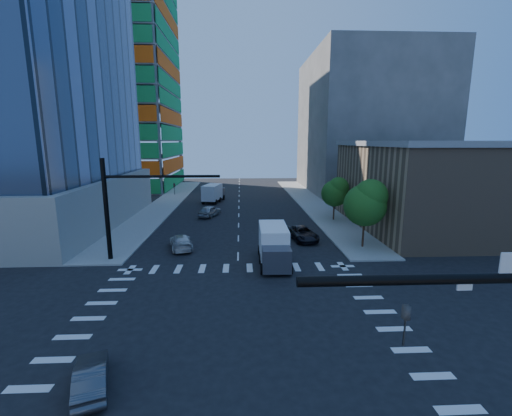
{
  "coord_description": "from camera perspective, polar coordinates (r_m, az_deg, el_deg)",
  "views": [
    {
      "loc": [
        0.29,
        -18.47,
        10.58
      ],
      "look_at": [
        1.5,
        8.0,
        5.37
      ],
      "focal_mm": 24.0,
      "sensor_mm": 36.0,
      "label": 1
    }
  ],
  "objects": [
    {
      "name": "ground",
      "position": [
        21.29,
        -3.21,
        -18.7
      ],
      "size": [
        160.0,
        160.0,
        0.0
      ],
      "primitive_type": "plane",
      "color": "black",
      "rests_on": "ground"
    },
    {
      "name": "road_markings",
      "position": [
        21.29,
        -3.21,
        -18.68
      ],
      "size": [
        20.0,
        20.0,
        0.01
      ],
      "primitive_type": "cube",
      "color": "silver",
      "rests_on": "ground"
    },
    {
      "name": "sidewalk_ne",
      "position": [
        60.65,
        9.04,
        1.01
      ],
      "size": [
        5.0,
        60.0,
        0.15
      ],
      "primitive_type": "cube",
      "color": "gray",
      "rests_on": "ground"
    },
    {
      "name": "sidewalk_nw",
      "position": [
        60.77,
        -14.73,
        0.8
      ],
      "size": [
        5.0,
        60.0,
        0.15
      ],
      "primitive_type": "cube",
      "color": "gray",
      "rests_on": "ground"
    },
    {
      "name": "construction_building",
      "position": [
        86.19,
        -22.72,
        19.67
      ],
      "size": [
        25.16,
        34.5,
        70.6
      ],
      "color": "gray",
      "rests_on": "ground"
    },
    {
      "name": "commercial_building",
      "position": [
        47.71,
        28.65,
        3.42
      ],
      "size": [
        20.5,
        22.5,
        10.6
      ],
      "color": "#8D6E52",
      "rests_on": "ground"
    },
    {
      "name": "bg_building_ne",
      "position": [
        78.25,
        17.82,
        13.11
      ],
      "size": [
        24.0,
        30.0,
        28.0
      ],
      "primitive_type": "cube",
      "color": "#5A5651",
      "rests_on": "ground"
    },
    {
      "name": "signal_mast_nw",
      "position": [
        32.09,
        -21.28,
        1.24
      ],
      "size": [
        10.2,
        0.4,
        9.0
      ],
      "color": "black",
      "rests_on": "sidewalk_nw"
    },
    {
      "name": "tree_south",
      "position": [
        35.15,
        17.98,
        0.92
      ],
      "size": [
        4.16,
        4.16,
        6.82
      ],
      "color": "#382316",
      "rests_on": "sidewalk_ne"
    },
    {
      "name": "tree_north",
      "position": [
        46.61,
        13.16,
        2.7
      ],
      "size": [
        3.54,
        3.52,
        5.78
      ],
      "color": "#382316",
      "rests_on": "sidewalk_ne"
    },
    {
      "name": "car_nb_far",
      "position": [
        37.54,
        7.77,
        -4.22
      ],
      "size": [
        3.25,
        5.5,
        1.43
      ],
      "primitive_type": "imported",
      "rotation": [
        0.0,
        0.0,
        0.18
      ],
      "color": "black",
      "rests_on": "ground"
    },
    {
      "name": "car_sb_near",
      "position": [
        35.07,
        -12.42,
        -5.5
      ],
      "size": [
        3.19,
        5.22,
        1.41
      ],
      "primitive_type": "imported",
      "rotation": [
        0.0,
        0.0,
        3.41
      ],
      "color": "beige",
      "rests_on": "ground"
    },
    {
      "name": "car_sb_mid",
      "position": [
        49.11,
        -7.72,
        -0.48
      ],
      "size": [
        3.36,
        5.01,
        1.58
      ],
      "primitive_type": "imported",
      "rotation": [
        0.0,
        0.0,
        2.79
      ],
      "color": "#9CA0A3",
      "rests_on": "ground"
    },
    {
      "name": "car_sb_cross",
      "position": [
        17.9,
        -25.79,
        -23.95
      ],
      "size": [
        2.47,
        3.92,
        1.22
      ],
      "primitive_type": "imported",
      "rotation": [
        0.0,
        0.0,
        3.49
      ],
      "color": "#444549",
      "rests_on": "ground"
    },
    {
      "name": "box_truck_near",
      "position": [
        29.86,
        3.03,
        -6.78
      ],
      "size": [
        2.67,
        6.11,
        3.19
      ],
      "rotation": [
        0.0,
        0.0,
        -0.01
      ],
      "color": "black",
      "rests_on": "ground"
    },
    {
      "name": "box_truck_far",
      "position": [
        60.7,
        -7.04,
        2.33
      ],
      "size": [
        3.82,
        6.41,
        3.15
      ],
      "rotation": [
        0.0,
        0.0,
        2.92
      ],
      "color": "black",
      "rests_on": "ground"
    }
  ]
}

